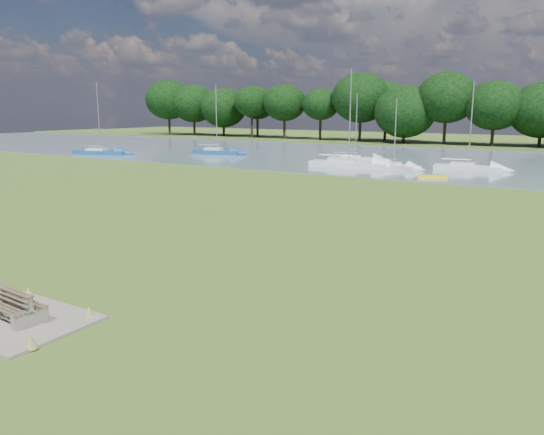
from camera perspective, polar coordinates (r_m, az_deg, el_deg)
The scene contains 13 objects.
ground at distance 27.32m, azimuth -0.34°, elevation -1.42°, with size 220.00×220.00×0.00m, color #5E6B25.
river at distance 66.36m, azimuth 19.42°, elevation 5.71°, with size 220.00×40.00×0.10m, color slate.
far_bank at distance 95.78m, azimuth 23.40°, elevation 7.08°, with size 220.00×20.00×0.40m, color #4C6626.
concrete_pad at distance 17.64m, azimuth -25.71°, elevation -9.97°, with size 4.20×3.20×0.10m, color gray.
bench_pair at distance 17.49m, azimuth -25.84°, elevation -8.63°, with size 1.84×1.17×0.95m.
kayak at distance 49.43m, azimuth 16.87°, elevation 4.22°, with size 2.59×0.61×0.26m, color yellow.
tree_line at distance 93.55m, azimuth 17.56°, elevation 11.64°, with size 125.01×9.62×11.64m.
sailboat_2 at distance 71.87m, azimuth -5.98°, elevation 7.19°, with size 6.79×3.28×9.08m.
sailboat_3 at distance 75.20m, azimuth -18.00°, elevation 6.84°, with size 7.57×4.50×9.45m.
sailboat_4 at distance 56.79m, azimuth 20.25°, elevation 5.24°, with size 6.65×2.47×8.71m.
sailboat_5 at distance 56.23m, azimuth 12.91°, elevation 5.57°, with size 5.74×2.99×7.05m.
sailboat_7 at distance 57.03m, azimuth 8.15°, elevation 5.92°, with size 8.51×3.48×10.09m.
sailboat_8 at distance 62.68m, azimuth 8.88°, elevation 6.36°, with size 6.48×3.75×7.75m.
Camera 1 is at (14.15, -22.53, 6.23)m, focal length 35.00 mm.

